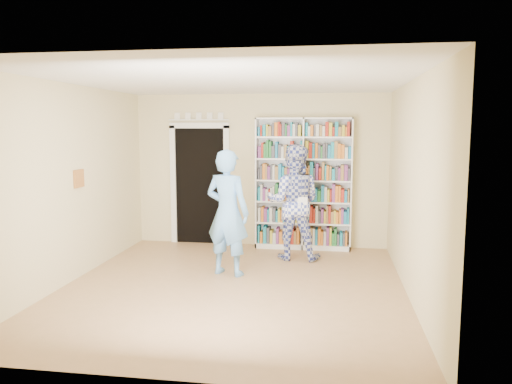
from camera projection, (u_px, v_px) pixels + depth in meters
floor at (233, 287)px, 6.62m from camera, size 5.00×5.00×0.00m
ceiling at (232, 80)px, 6.28m from camera, size 5.00×5.00×0.00m
wall_back at (260, 171)px, 8.90m from camera, size 4.50×0.00×4.50m
wall_left at (70, 184)px, 6.79m from camera, size 0.00×5.00×5.00m
wall_right at (412, 190)px, 6.11m from camera, size 0.00×5.00×5.00m
bookshelf at (303, 183)px, 8.66m from camera, size 1.66×0.31×2.28m
doorway at (200, 179)px, 9.07m from camera, size 1.10×0.08×2.43m
wall_art at (79, 179)px, 6.98m from camera, size 0.03×0.25×0.25m
man_blue at (228, 213)px, 7.11m from camera, size 0.76×0.61×1.81m
man_plaid at (293, 202)px, 7.99m from camera, size 0.92×0.73×1.85m
paper_sheet at (301, 206)px, 7.72m from camera, size 0.19×0.01×0.27m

